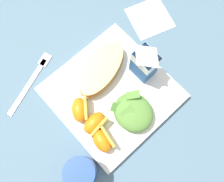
# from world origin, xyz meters

# --- Properties ---
(ground) EXTENTS (3.00, 3.00, 0.00)m
(ground) POSITION_xyz_m (0.00, 0.00, 0.00)
(ground) COLOR slate
(white_plate) EXTENTS (0.28, 0.28, 0.02)m
(white_plate) POSITION_xyz_m (0.00, 0.00, 0.01)
(white_plate) COLOR white
(white_plate) RESTS_ON ground
(cheesy_pizza_bread) EXTENTS (0.12, 0.19, 0.04)m
(cheesy_pizza_bread) POSITION_xyz_m (-0.06, 0.02, 0.03)
(cheesy_pizza_bread) COLOR #B77F42
(cheesy_pizza_bread) RESTS_ON white_plate
(green_salad_pile) EXTENTS (0.10, 0.09, 0.05)m
(green_salad_pile) POSITION_xyz_m (0.07, -0.00, 0.04)
(green_salad_pile) COLOR #5B8E3D
(green_salad_pile) RESTS_ON white_plate
(milk_carton) EXTENTS (0.06, 0.05, 0.11)m
(milk_carton) POSITION_xyz_m (0.01, 0.10, 0.08)
(milk_carton) COLOR #23569E
(milk_carton) RESTS_ON white_plate
(orange_wedge_front) EXTENTS (0.07, 0.06, 0.04)m
(orange_wedge_front) POSITION_xyz_m (-0.02, -0.09, 0.04)
(orange_wedge_front) COLOR orange
(orange_wedge_front) RESTS_ON white_plate
(orange_wedge_middle) EXTENTS (0.04, 0.06, 0.04)m
(orange_wedge_middle) POSITION_xyz_m (0.03, -0.09, 0.04)
(orange_wedge_middle) COLOR orange
(orange_wedge_middle) RESTS_ON white_plate
(orange_wedge_rear) EXTENTS (0.07, 0.05, 0.04)m
(orange_wedge_rear) POSITION_xyz_m (0.07, -0.10, 0.04)
(orange_wedge_rear) COLOR orange
(orange_wedge_rear) RESTS_ON white_plate
(paper_napkin) EXTENTS (0.14, 0.14, 0.00)m
(paper_napkin) POSITION_xyz_m (-0.09, 0.23, 0.00)
(paper_napkin) COLOR white
(paper_napkin) RESTS_ON ground
(metal_fork) EXTENTS (0.08, 0.18, 0.01)m
(metal_fork) POSITION_xyz_m (-0.17, -0.13, 0.00)
(metal_fork) COLOR silver
(metal_fork) RESTS_ON ground
(drinking_blue_cup) EXTENTS (0.07, 0.07, 0.09)m
(drinking_blue_cup) POSITION_xyz_m (0.10, -0.18, 0.04)
(drinking_blue_cup) COLOR #284CA3
(drinking_blue_cup) RESTS_ON ground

